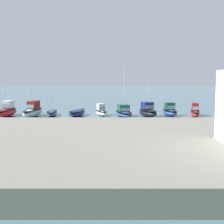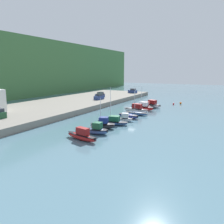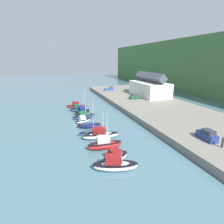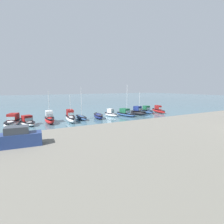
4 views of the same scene
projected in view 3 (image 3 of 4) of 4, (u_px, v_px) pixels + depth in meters
ground_plane at (83, 126)px, 46.31m from camera, size 320.00×320.00×0.00m
quay_promenade at (170, 113)px, 55.08m from camera, size 114.28×25.99×1.57m
harbor_clubhouse at (149, 87)px, 76.06m from camera, size 19.28×10.55×10.13m
moored_boat_0 at (76, 106)px, 63.34m from camera, size 2.97×7.37×2.26m
moored_boat_1 at (77, 109)px, 59.29m from camera, size 2.85×4.93×2.33m
moored_boat_2 at (82, 111)px, 55.99m from camera, size 3.96×5.78×6.54m
moored_boat_3 at (84, 116)px, 52.23m from camera, size 3.71×7.43×8.49m
moored_boat_4 at (83, 120)px, 48.30m from camera, size 2.86×4.54×2.10m
moored_boat_5 at (89, 125)px, 44.89m from camera, size 3.44×6.43×1.11m
moored_boat_6 at (92, 132)px, 40.74m from camera, size 1.94×6.33×7.97m
moored_boat_7 at (101, 135)px, 38.32m from camera, size 2.84×8.07×6.20m
moored_boat_8 at (105, 144)px, 34.08m from camera, size 2.45×7.01×7.40m
moored_boat_9 at (115, 156)px, 30.36m from camera, size 3.81×5.48×2.11m
moored_boat_10 at (115, 165)px, 27.60m from camera, size 4.43×7.52×2.52m
parked_car_2 at (135, 97)px, 70.03m from camera, size 2.27×4.38×2.16m
parked_car_3 at (207, 135)px, 34.52m from camera, size 4.34×2.16×2.16m
pickup_truck_0 at (110, 89)px, 89.61m from camera, size 2.34×4.87×1.90m
person_on_quay at (223, 142)px, 31.34m from camera, size 0.40×0.40×2.14m
dog_on_quay at (132, 95)px, 76.84m from camera, size 0.86×0.60×0.68m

